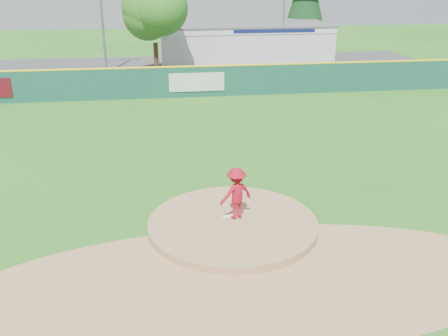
{
  "coord_description": "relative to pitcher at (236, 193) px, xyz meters",
  "views": [
    {
      "loc": [
        -2.31,
        -14.16,
        7.81
      ],
      "look_at": [
        0.0,
        2.0,
        1.3
      ],
      "focal_mm": 40.0,
      "sensor_mm": 36.0,
      "label": 1
    }
  ],
  "objects": [
    {
      "name": "ground",
      "position": [
        -0.14,
        -0.22,
        -1.12
      ],
      "size": [
        120.0,
        120.0,
        0.0
      ],
      "primitive_type": "plane",
      "color": "#286B19",
      "rests_on": "ground"
    },
    {
      "name": "fence_banners",
      "position": [
        -6.32,
        17.7,
        -0.12
      ],
      "size": [
        16.92,
        0.04,
        1.2
      ],
      "color": "#560C14",
      "rests_on": "ground"
    },
    {
      "name": "pitching_rubber",
      "position": [
        -0.14,
        0.08,
        -0.85
      ],
      "size": [
        0.6,
        0.15,
        0.04
      ],
      "primitive_type": "cube",
      "color": "white",
      "rests_on": "pitchers_mound"
    },
    {
      "name": "outfield_fence",
      "position": [
        -0.14,
        17.78,
        -0.03
      ],
      "size": [
        40.0,
        0.14,
        2.07
      ],
      "color": "#15473B",
      "rests_on": "ground"
    },
    {
      "name": "deciduous_tree",
      "position": [
        -2.14,
        24.78,
        3.43
      ],
      "size": [
        5.6,
        5.6,
        7.36
      ],
      "color": "#382314",
      "rests_on": "ground"
    },
    {
      "name": "pitchers_mound",
      "position": [
        -0.14,
        -0.22,
        -1.12
      ],
      "size": [
        5.5,
        5.5,
        0.5
      ],
      "primitive_type": "cylinder",
      "color": "#9E774C",
      "rests_on": "ground"
    },
    {
      "name": "pitcher",
      "position": [
        0.0,
        0.0,
        0.0
      ],
      "size": [
        1.28,
        1.02,
        1.74
      ],
      "primitive_type": "imported",
      "rotation": [
        0.0,
        0.0,
        3.52
      ],
      "color": "#A70E22",
      "rests_on": "pitchers_mound"
    },
    {
      "name": "infield_dirt_arc",
      "position": [
        -0.14,
        -3.22,
        -1.11
      ],
      "size": [
        15.4,
        15.4,
        0.01
      ],
      "primitive_type": "cylinder",
      "color": "#9E774C",
      "rests_on": "ground"
    },
    {
      "name": "van",
      "position": [
        3.5,
        22.2,
        -0.49
      ],
      "size": [
        4.61,
        2.51,
        1.23
      ],
      "primitive_type": "imported",
      "rotation": [
        0.0,
        0.0,
        1.46
      ],
      "color": "silver",
      "rests_on": "parking_lot"
    },
    {
      "name": "parking_lot",
      "position": [
        -0.14,
        26.78,
        -1.11
      ],
      "size": [
        44.0,
        16.0,
        0.02
      ],
      "primitive_type": "cube",
      "color": "#38383A",
      "rests_on": "ground"
    },
    {
      "name": "pool_building_grp",
      "position": [
        5.86,
        31.78,
        0.54
      ],
      "size": [
        15.2,
        8.2,
        3.31
      ],
      "color": "silver",
      "rests_on": "ground"
    }
  ]
}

